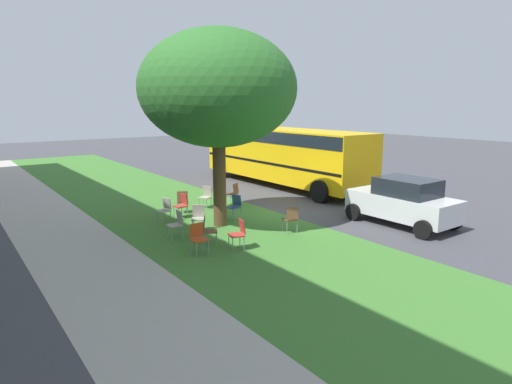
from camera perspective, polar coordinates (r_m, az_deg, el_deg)
name	(u,v)px	position (r m, az deg, el deg)	size (l,w,h in m)	color
ground	(282,212)	(16.87, 3.41, -2.62)	(80.00, 80.00, 0.00)	#424247
grass_verge	(210,225)	(15.09, -6.00, -4.36)	(48.00, 6.00, 0.01)	#3D752D
sidewalk_strip	(77,250)	(13.52, -22.41, -7.09)	(48.00, 2.80, 0.01)	#ADA89E
street_tree	(218,89)	(14.50, -5.03, 13.30)	(5.15, 5.15, 6.50)	brown
chair_0	(198,216)	(14.31, -7.57, -3.14)	(0.58, 0.57, 0.88)	#ADA393
chair_1	(182,200)	(16.72, -9.64, -1.06)	(0.56, 0.55, 0.88)	brown
chair_2	(235,205)	(15.74, -2.80, -1.70)	(0.52, 0.53, 0.88)	#335184
chair_3	(234,192)	(18.04, -2.97, 0.01)	(0.57, 0.57, 0.88)	brown
chair_4	(182,204)	(16.11, -9.72, -1.54)	(0.45, 0.46, 0.88)	#B7332D
chair_5	(291,217)	(14.07, 4.61, -3.33)	(0.51, 0.51, 0.88)	brown
chair_6	(208,229)	(12.85, -6.36, -4.81)	(0.56, 0.57, 0.88)	brown
chair_7	(165,208)	(15.54, -11.91, -2.11)	(0.50, 0.50, 0.88)	#ADA393
chair_8	(198,236)	(12.16, -7.61, -5.80)	(0.43, 0.43, 0.88)	#C64C1E
chair_9	(177,222)	(13.66, -10.40, -3.95)	(0.45, 0.45, 0.88)	#ADA393
chair_10	(239,232)	(12.46, -2.29, -5.28)	(0.51, 0.52, 0.88)	#B7332D
chair_11	(206,195)	(17.50, -6.60, -0.42)	(0.56, 0.56, 0.88)	#ADA393
parked_car	(403,201)	(15.69, 18.80, -1.17)	(3.70, 1.92, 1.65)	silver
school_bus	(282,151)	(22.07, 3.49, 5.38)	(10.40, 2.80, 2.88)	yellow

